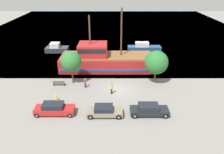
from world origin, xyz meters
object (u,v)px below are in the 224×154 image
at_px(moored_boat_dockside, 56,48).
at_px(parked_car_curb_rear, 104,111).
at_px(parked_car_curb_mid, 54,109).
at_px(pirate_ship, 106,60).
at_px(pedestrian_walking_far, 111,88).
at_px(moored_boat_outer, 144,48).
at_px(pedestrian_walking_near, 85,83).
at_px(bench_promenade_east, 59,83).
at_px(parked_car_curb_front, 149,110).
at_px(fire_hydrant, 56,97).

distance_m(moored_boat_dockside, parked_car_curb_rear, 27.69).
bearing_deg(parked_car_curb_mid, pirate_ship, 67.57).
bearing_deg(moored_boat_dockside, pirate_ship, -41.20).
xyz_separation_m(moored_boat_dockside, pedestrian_walking_far, (12.58, -19.60, 0.13)).
xyz_separation_m(moored_boat_outer, pedestrian_walking_near, (-11.49, -18.23, 0.03)).
distance_m(pirate_ship, bench_promenade_east, 10.08).
bearing_deg(parked_car_curb_front, bench_promenade_east, 148.59).
bearing_deg(pirate_ship, bench_promenade_east, -136.39).
relative_size(pirate_ship, pedestrian_walking_far, 10.30).
bearing_deg(fire_hydrant, parked_car_curb_mid, -80.63).
height_order(bench_promenade_east, pedestrian_walking_far, pedestrian_walking_far).
xyz_separation_m(pirate_ship, pedestrian_walking_near, (-2.97, -7.55, -0.96)).
bearing_deg(fire_hydrant, moored_boat_dockside, 102.79).
bearing_deg(moored_boat_outer, moored_boat_dockside, -178.20).
height_order(parked_car_curb_mid, pedestrian_walking_far, pedestrian_walking_far).
xyz_separation_m(pirate_ship, moored_boat_dockside, (-11.47, 10.04, -0.97)).
bearing_deg(pirate_ship, moored_boat_dockside, 138.80).
xyz_separation_m(parked_car_curb_front, pedestrian_walking_near, (-8.77, 7.31, 0.07)).
bearing_deg(parked_car_curb_mid, pedestrian_walking_near, 66.59).
distance_m(bench_promenade_east, pedestrian_walking_far, 8.78).
height_order(moored_boat_outer, parked_car_curb_front, moored_boat_outer).
relative_size(parked_car_curb_front, bench_promenade_east, 2.66).
distance_m(moored_boat_dockside, parked_car_curb_mid, 25.33).
distance_m(moored_boat_outer, pedestrian_walking_far, 21.55).
height_order(pirate_ship, fire_hydrant, pirate_ship).
distance_m(pedestrian_walking_near, pedestrian_walking_far, 4.55).
bearing_deg(moored_boat_outer, bench_promenade_east, -131.88).
relative_size(parked_car_curb_mid, fire_hydrant, 6.46).
relative_size(moored_boat_dockside, parked_car_curb_rear, 1.14).
relative_size(moored_boat_outer, parked_car_curb_front, 1.58).
xyz_separation_m(parked_car_curb_mid, fire_hydrant, (-0.56, 3.39, -0.34)).
bearing_deg(moored_boat_outer, parked_car_curb_mid, -119.89).
bearing_deg(pedestrian_walking_far, parked_car_curb_front, -48.50).
bearing_deg(moored_boat_dockside, pedestrian_walking_far, -57.30).
distance_m(fire_hydrant, pedestrian_walking_near, 5.26).
bearing_deg(moored_boat_dockside, parked_car_curb_rear, -64.97).
xyz_separation_m(fire_hydrant, pedestrian_walking_far, (7.74, 1.75, 0.50)).
bearing_deg(moored_boat_outer, parked_car_curb_front, -96.07).
distance_m(parked_car_curb_mid, fire_hydrant, 3.46).
relative_size(moored_boat_outer, pedestrian_walking_near, 4.79).
bearing_deg(moored_boat_dockside, parked_car_curb_mid, -77.68).
relative_size(pirate_ship, parked_car_curb_rear, 4.16).
relative_size(parked_car_curb_front, parked_car_curb_mid, 0.97).
xyz_separation_m(parked_car_curb_front, bench_promenade_east, (-13.04, 7.96, -0.28)).
bearing_deg(parked_car_curb_rear, moored_boat_outer, 72.16).
height_order(pedestrian_walking_near, pedestrian_walking_far, pedestrian_walking_far).
height_order(moored_boat_outer, bench_promenade_east, moored_boat_outer).
distance_m(moored_boat_outer, fire_hydrant, 26.70).
bearing_deg(parked_car_curb_mid, bench_promenade_east, 98.53).
relative_size(moored_boat_dockside, parked_car_curb_mid, 1.02).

